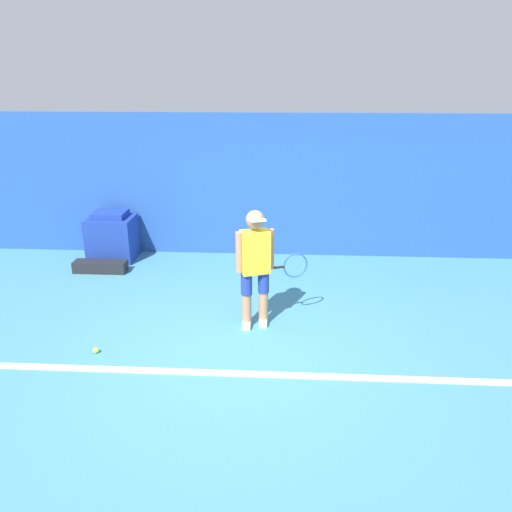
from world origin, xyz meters
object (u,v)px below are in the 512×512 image
at_px(tennis_ball, 96,350).
at_px(covered_chair, 113,237).
at_px(tennis_player, 256,264).
at_px(equipment_bag, 100,266).

distance_m(tennis_ball, covered_chair, 3.20).
relative_size(tennis_player, tennis_ball, 22.10).
bearing_deg(tennis_ball, equipment_bag, 108.53).
bearing_deg(covered_chair, equipment_bag, -91.77).
xyz_separation_m(tennis_player, covered_chair, (-2.59, 2.28, -0.43)).
height_order(tennis_player, tennis_ball, tennis_player).
distance_m(covered_chair, equipment_bag, 0.70).
distance_m(tennis_player, equipment_bag, 3.18).
relative_size(covered_chair, equipment_bag, 0.99).
height_order(tennis_ball, equipment_bag, equipment_bag).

